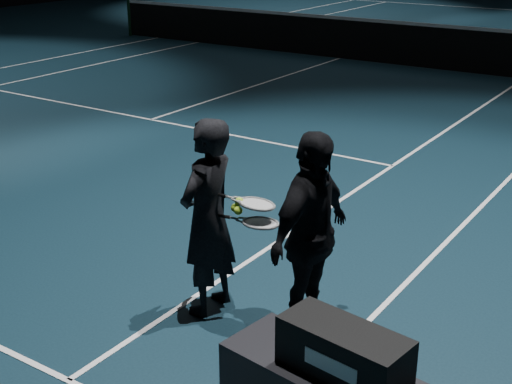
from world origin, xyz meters
TOP-DOWN VIEW (x-y plane):
  - floor at (0.00, 0.00)m, footprint 36.00×36.00m
  - court_lines at (0.00, 0.00)m, footprint 10.98×23.78m
  - net_post_left at (-6.40, 0.00)m, footprint 0.10×0.10m
  - net_mesh at (0.00, 0.00)m, footprint 12.80×0.02m
  - net_tape at (0.00, 0.00)m, footprint 12.80×0.03m
  - racket_bag at (5.92, -11.37)m, footprint 0.81×0.44m
  - bag_signature at (5.92, -11.54)m, footprint 0.36×0.06m
  - player_a at (4.32, -10.56)m, footprint 0.39×0.59m
  - player_b at (5.16, -10.43)m, footprint 0.42×0.95m
  - racket_lower at (4.77, -10.49)m, footprint 0.71×0.32m
  - racket_upper at (4.71, -10.46)m, footprint 0.71×0.37m
  - tennis_balls at (4.57, -10.52)m, footprint 0.12×0.10m

SIDE VIEW (x-z plane):
  - floor at x=0.00m, z-range 0.00..0.00m
  - court_lines at x=0.00m, z-range 0.00..0.01m
  - net_mesh at x=0.00m, z-range 0.02..0.88m
  - net_post_left at x=-6.40m, z-range 0.00..1.10m
  - racket_bag at x=5.92m, z-range 0.46..0.77m
  - bag_signature at x=5.92m, z-range 0.56..0.67m
  - player_a at x=4.32m, z-range 0.00..1.59m
  - player_b at x=5.16m, z-range 0.00..1.59m
  - racket_lower at x=4.77m, z-range 0.82..0.85m
  - net_tape at x=0.00m, z-range 0.88..0.95m
  - tennis_balls at x=4.57m, z-range 0.87..0.99m
  - racket_upper at x=4.71m, z-range 0.91..1.01m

